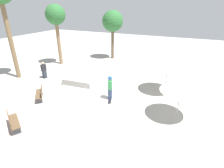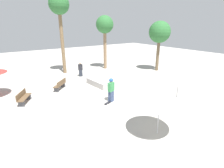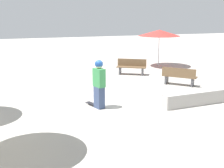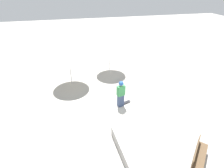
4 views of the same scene
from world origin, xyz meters
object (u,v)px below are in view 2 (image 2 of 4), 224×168
concrete_ledge (96,84)px  shade_umbrella_white (160,99)px  shade_umbrella_cream (179,76)px  skateboard (108,102)px  palm_tree_center_left (160,33)px  bench_far (24,97)px  skater_main (111,89)px  bench_near (60,85)px  palm_tree_center_right (59,8)px  bystander_watching (80,69)px  palm_tree_right (105,26)px

concrete_ledge → shade_umbrella_white: shade_umbrella_white is taller
shade_umbrella_cream → skateboard: bearing=134.7°
shade_umbrella_cream → palm_tree_center_left: (6.89, 7.71, 2.18)m
bench_far → shade_umbrella_cream: 10.73m
skater_main → shade_umbrella_cream: 4.64m
bench_far → bench_near: bearing=141.6°
bench_near → bench_far: (-3.08, -1.18, 0.00)m
palm_tree_center_right → bystander_watching: size_ratio=5.36×
skateboard → bench_far: size_ratio=0.51×
bench_near → palm_tree_right: bearing=-14.6°
skater_main → palm_tree_center_left: 11.24m
shade_umbrella_cream → skater_main: bearing=130.4°
bench_near → shade_umbrella_cream: size_ratio=0.57×
bench_far → shade_umbrella_cream: shade_umbrella_cream is taller
skater_main → bench_near: bearing=-81.3°
palm_tree_right → bystander_watching: palm_tree_right is taller
skateboard → palm_tree_center_right: bearing=-112.8°
bench_near → shade_umbrella_cream: (5.06, -7.93, 1.82)m
shade_umbrella_cream → shade_umbrella_white: bearing=-158.8°
concrete_ledge → bench_far: bearing=-178.9°
bystander_watching → palm_tree_center_left: bearing=-8.6°
skater_main → shade_umbrella_cream: shade_umbrella_cream is taller
concrete_ledge → shade_umbrella_cream: size_ratio=1.04×
palm_tree_right → palm_tree_center_right: bearing=170.4°
skater_main → palm_tree_right: bearing=-137.4°
bench_near → bench_far: same height
palm_tree_center_right → bystander_watching: (0.88, -2.39, -6.19)m
skateboard → palm_tree_center_right: size_ratio=0.10×
palm_tree_center_right → palm_tree_right: bearing=-9.6°
concrete_ledge → shade_umbrella_white: bearing=-97.7°
skateboard → palm_tree_center_right: 11.96m
palm_tree_right → palm_tree_center_right: (-5.03, 0.85, 1.85)m
concrete_ledge → palm_tree_center_right: (-0.63, 6.14, 6.71)m
shade_umbrella_cream → palm_tree_right: (2.28, 12.16, 2.87)m
shade_umbrella_cream → palm_tree_center_left: palm_tree_center_left is taller
shade_umbrella_cream → palm_tree_right: palm_tree_right is taller
concrete_ledge → palm_tree_center_right: bearing=95.9°
palm_tree_center_right → shade_umbrella_white: bearing=-91.9°
palm_tree_right → bystander_watching: bearing=-159.7°
shade_umbrella_cream → palm_tree_center_right: bearing=101.9°
shade_umbrella_white → shade_umbrella_cream: shade_umbrella_cream is taller
bench_far → shade_umbrella_cream: size_ratio=0.63×
bench_near → bystander_watching: bearing=-4.5°
shade_umbrella_white → shade_umbrella_cream: bearing=21.2°
palm_tree_center_left → palm_tree_center_right: size_ratio=0.69×
concrete_ledge → skateboard: bearing=-106.9°
skater_main → bench_near: skater_main is taller
skater_main → bystander_watching: size_ratio=1.13×
palm_tree_right → bench_near: bearing=-150.1°
skateboard → bystander_watching: bearing=-120.4°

